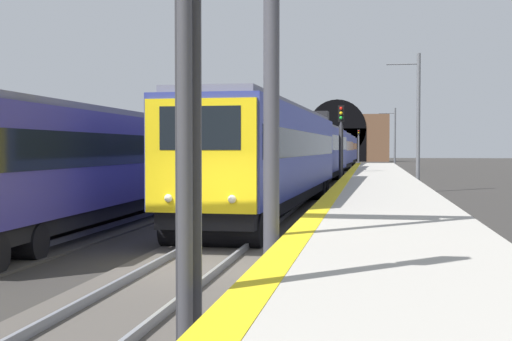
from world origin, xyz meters
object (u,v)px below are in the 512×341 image
at_px(train_main_approaching, 325,150).
at_px(catenary_mast_near, 418,121).
at_px(train_adjacent_platform, 184,157).
at_px(catenary_mast_far, 395,138).
at_px(railway_signal_near, 185,53).
at_px(railway_signal_far, 359,144).
at_px(railway_signal_mid, 341,138).

relative_size(train_main_approaching, catenary_mast_near, 10.30).
bearing_deg(train_adjacent_platform, catenary_mast_far, 165.84).
xyz_separation_m(railway_signal_near, catenary_mast_far, (72.67, -4.52, 0.09)).
relative_size(train_adjacent_platform, railway_signal_far, 7.52).
bearing_deg(catenary_mast_near, train_main_approaching, 21.34).
bearing_deg(train_main_approaching, catenary_mast_near, 23.04).
bearing_deg(railway_signal_near, catenary_mast_near, 172.27).
xyz_separation_m(train_adjacent_platform, catenary_mast_far, (48.19, -11.32, 1.50)).
distance_m(train_adjacent_platform, railway_signal_mid, 14.55).
relative_size(railway_signal_far, catenary_mast_far, 0.75).
bearing_deg(catenary_mast_far, railway_signal_near, 176.44).
height_order(train_main_approaching, railway_signal_mid, railway_signal_mid).
xyz_separation_m(train_adjacent_platform, railway_signal_far, (74.48, -6.80, 0.98)).
xyz_separation_m(train_main_approaching, catenary_mast_near, (-16.15, -6.31, 1.73)).
xyz_separation_m(railway_signal_far, catenary_mast_far, (-26.30, -4.52, 0.52)).
xyz_separation_m(catenary_mast_near, catenary_mast_far, (39.37, 0.00, -0.44)).
relative_size(railway_signal_near, catenary_mast_near, 0.75).
bearing_deg(railway_signal_far, catenary_mast_far, 9.75).
distance_m(train_adjacent_platform, railway_signal_far, 74.80).
relative_size(railway_signal_near, catenary_mast_far, 0.84).
xyz_separation_m(railway_signal_mid, catenary_mast_near, (-4.00, -4.52, 0.88)).
relative_size(train_main_approaching, railway_signal_mid, 15.54).
bearing_deg(railway_signal_mid, train_adjacent_platform, -27.96).
height_order(railway_signal_mid, catenary_mast_near, catenary_mast_near).
relative_size(train_adjacent_platform, catenary_mast_far, 5.67).
bearing_deg(train_adjacent_platform, railway_signal_near, 14.59).
relative_size(railway_signal_far, catenary_mast_near, 0.67).
distance_m(railway_signal_near, railway_signal_mid, 37.30).
bearing_deg(catenary_mast_far, railway_signal_far, 9.75).
height_order(train_main_approaching, railway_signal_near, railway_signal_near).
xyz_separation_m(railway_signal_far, catenary_mast_near, (-65.66, -4.52, 0.95)).
xyz_separation_m(train_main_approaching, train_adjacent_platform, (-24.97, 5.01, -0.20)).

